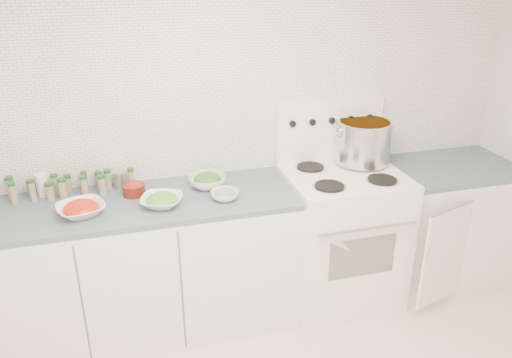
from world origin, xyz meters
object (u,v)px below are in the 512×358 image
bowl_tomato (81,209)px  bowl_snowpea (162,200)px  stock_pot (363,140)px  stove (340,232)px

bowl_tomato → bowl_snowpea: (0.45, -0.01, -0.00)m
stock_pot → bowl_tomato: size_ratio=1.21×
stock_pot → bowl_snowpea: (-1.38, -0.23, -0.16)m
stove → bowl_tomato: (-1.63, -0.08, 0.44)m
stove → bowl_snowpea: 1.27m
stock_pot → bowl_tomato: (-1.82, -0.22, -0.16)m
bowl_tomato → bowl_snowpea: bearing=-0.8°
bowl_snowpea → bowl_tomato: bearing=179.2°
bowl_snowpea → stock_pot: bearing=9.5°
stove → stock_pot: bearing=36.9°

